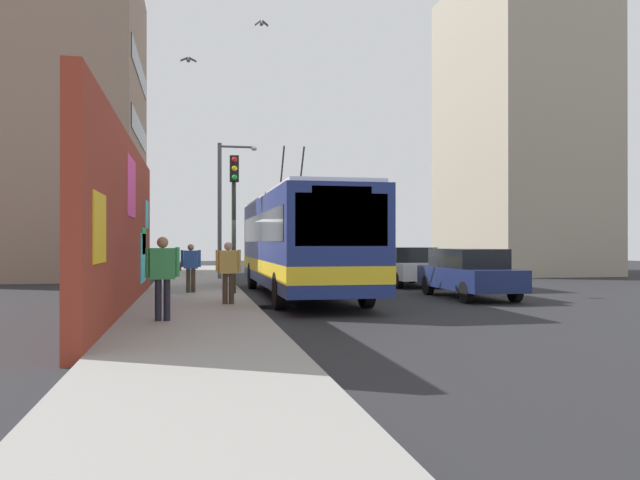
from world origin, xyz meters
The scene contains 17 objects.
ground_plane centered at (0.00, 0.00, 0.00)m, with size 80.00×80.00×0.00m, color #232326.
sidewalk_slab centered at (0.00, 1.60, 0.07)m, with size 48.00×3.20×0.15m, color gray.
graffiti_wall centered at (-3.74, 3.35, 2.23)m, with size 14.49×0.32×4.45m.
building_far_left centered at (13.59, 9.20, 7.93)m, with size 10.70×9.66×15.86m.
building_far_right centered at (12.97, -17.00, 8.53)m, with size 10.07×6.75×17.06m.
city_bus centered at (-0.20, -1.80, 1.86)m, with size 11.94×2.68×5.13m.
parked_car_navy centered at (-1.81, -7.00, 0.83)m, with size 4.58×1.78×1.58m.
parked_car_white centered at (4.20, -7.00, 0.84)m, with size 4.82×1.92×1.58m.
parked_car_red centered at (10.18, -7.00, 0.83)m, with size 4.51×1.84×1.58m.
parked_car_black centered at (15.81, -7.00, 0.83)m, with size 4.23×1.92×1.58m.
pedestrian_at_curb centered at (-3.68, 0.72, 1.11)m, with size 0.22×0.66×1.64m.
pedestrian_near_wall centered at (-7.00, 2.26, 1.19)m, with size 0.24×0.70×1.76m.
pedestrian_midblock centered at (0.38, 1.71, 1.07)m, with size 0.22×0.72×1.58m.
traffic_light centered at (-0.36, 0.35, 3.11)m, with size 0.49×0.28×4.42m.
street_lamp centered at (8.04, 0.24, 3.69)m, with size 0.44×1.78×6.11m.
flying_pigeons centered at (2.20, 0.45, 9.02)m, with size 1.89×3.21×2.16m.
curbside_puddle centered at (-3.31, -0.60, 0.00)m, with size 1.28×1.28×0.00m, color black.
Camera 1 is at (-20.44, 1.65, 1.80)m, focal length 35.13 mm.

